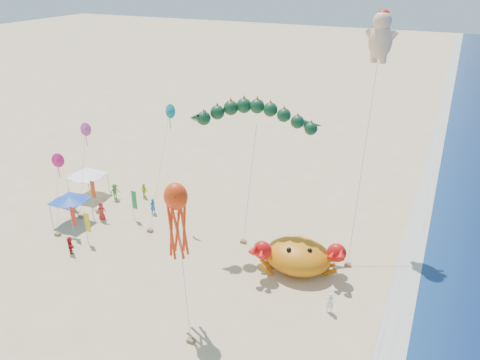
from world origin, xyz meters
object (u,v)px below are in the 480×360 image
object	(u,v)px
dragon_kite	(255,119)
cherub_kite	(381,36)
canopy_blue	(70,199)
octopus_kite	(177,215)
canopy_white	(87,174)
crab_inflatable	(298,255)

from	to	relation	value
dragon_kite	cherub_kite	bearing A→B (deg)	38.50
dragon_kite	canopy_blue	distance (m)	19.82
canopy_blue	octopus_kite	bearing A→B (deg)	-22.34
dragon_kite	canopy_white	bearing A→B (deg)	177.64
octopus_kite	canopy_white	world-z (taller)	octopus_kite
dragon_kite	cherub_kite	distance (m)	12.09
crab_inflatable	octopus_kite	world-z (taller)	octopus_kite
canopy_blue	canopy_white	xyz separation A→B (m)	(-2.49, 5.22, 0.00)
crab_inflatable	canopy_blue	xyz separation A→B (m)	(-22.26, -1.49, 1.03)
crab_inflatable	canopy_white	distance (m)	25.05
octopus_kite	canopy_blue	distance (m)	18.58
canopy_blue	canopy_white	bearing A→B (deg)	115.48
cherub_kite	canopy_white	distance (m)	32.11
crab_inflatable	octopus_kite	xyz separation A→B (m)	(-5.85, -8.24, 6.54)
cherub_kite	canopy_white	world-z (taller)	cherub_kite
dragon_kite	cherub_kite	world-z (taller)	cherub_kite
canopy_white	cherub_kite	bearing A→B (deg)	11.53
cherub_kite	canopy_white	bearing A→B (deg)	-168.47
cherub_kite	canopy_blue	world-z (taller)	cherub_kite
cherub_kite	octopus_kite	size ratio (longest dim) A/B	1.91
crab_inflatable	canopy_white	size ratio (longest dim) A/B	2.08
dragon_kite	canopy_blue	xyz separation A→B (m)	(-17.15, -4.41, -8.90)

